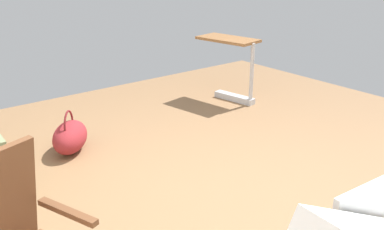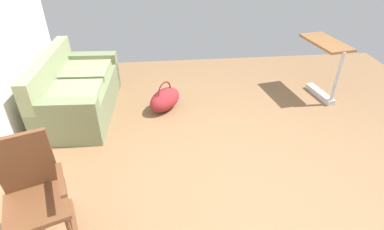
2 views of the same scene
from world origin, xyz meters
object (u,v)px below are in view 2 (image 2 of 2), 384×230
Objects in this scene: duffel_bag at (165,99)px; rocking_chair at (34,195)px; couch at (77,93)px; overbed_table at (325,63)px.

rocking_chair is at bearing 151.76° from duffel_bag.
rocking_chair reaches higher than duffel_bag.
couch is at bearing 3.27° from rocking_chair.
couch is 1.88× the size of overbed_table.
couch is 2.57× the size of duffel_bag.
rocking_chair is 4.12m from overbed_table.
overbed_table is at bearing -87.51° from couch.
rocking_chair is 2.32m from duffel_bag.
duffel_bag is at bearing -91.20° from couch.
rocking_chair reaches higher than couch.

